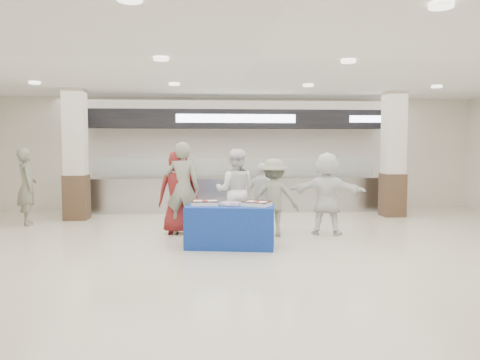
{
  "coord_description": "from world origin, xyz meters",
  "views": [
    {
      "loc": [
        -0.79,
        -7.52,
        1.8
      ],
      "look_at": [
        -0.14,
        1.6,
        1.14
      ],
      "focal_mm": 35.0,
      "sensor_mm": 36.0,
      "label": 1
    }
  ],
  "objects": [
    {
      "name": "ground",
      "position": [
        0.0,
        0.0,
        0.0
      ],
      "size": [
        14.0,
        14.0,
        0.0
      ],
      "primitive_type": "plane",
      "color": "beige",
      "rests_on": "ground"
    },
    {
      "name": "chef_tall",
      "position": [
        -0.2,
        2.15,
        0.87
      ],
      "size": [
        0.96,
        0.82,
        1.75
      ],
      "primitive_type": "imported",
      "rotation": [
        0.0,
        0.0,
        2.94
      ],
      "color": "white",
      "rests_on": "ground"
    },
    {
      "name": "column_right",
      "position": [
        4.0,
        4.2,
        1.53
      ],
      "size": [
        0.55,
        0.55,
        3.2
      ],
      "color": "#3C291B",
      "rests_on": "ground"
    },
    {
      "name": "serving_line",
      "position": [
        0.0,
        5.4,
        1.16
      ],
      "size": [
        8.7,
        0.85,
        2.8
      ],
      "color": "#AFB2B6",
      "rests_on": "ground"
    },
    {
      "name": "cupcake_tray",
      "position": [
        -0.37,
        0.76,
        0.78
      ],
      "size": [
        0.44,
        0.39,
        0.06
      ],
      "color": "#ADADB2",
      "rests_on": "display_table"
    },
    {
      "name": "column_left",
      "position": [
        -4.0,
        4.2,
        1.53
      ],
      "size": [
        0.55,
        0.55,
        3.2
      ],
      "color": "#3C291B",
      "rests_on": "ground"
    },
    {
      "name": "sheet_cake_left",
      "position": [
        -0.83,
        0.85,
        0.8
      ],
      "size": [
        0.48,
        0.38,
        0.1
      ],
      "color": "white",
      "rests_on": "display_table"
    },
    {
      "name": "soldier_a",
      "position": [
        -1.28,
        1.98,
        0.95
      ],
      "size": [
        0.77,
        0.58,
        1.9
      ],
      "primitive_type": "imported",
      "rotation": [
        0.0,
        0.0,
        2.95
      ],
      "color": "slate",
      "rests_on": "ground"
    },
    {
      "name": "civilian_maroon",
      "position": [
        -1.37,
        2.11,
        0.86
      ],
      "size": [
        0.88,
        0.6,
        1.72
      ],
      "primitive_type": "imported",
      "rotation": [
        0.0,
        0.0,
        3.2
      ],
      "color": "maroon",
      "rests_on": "ground"
    },
    {
      "name": "chef_short",
      "position": [
        0.38,
        2.25,
        0.73
      ],
      "size": [
        0.92,
        0.68,
        1.46
      ],
      "primitive_type": "imported",
      "rotation": [
        0.0,
        0.0,
        2.71
      ],
      "color": "white",
      "rests_on": "ground"
    },
    {
      "name": "civilian_white",
      "position": [
        1.65,
        1.81,
        0.84
      ],
      "size": [
        1.64,
        0.94,
        1.68
      ],
      "primitive_type": "imported",
      "rotation": [
        0.0,
        0.0,
        2.84
      ],
      "color": "white",
      "rests_on": "ground"
    },
    {
      "name": "soldier_b",
      "position": [
        0.55,
        1.75,
        0.78
      ],
      "size": [
        1.08,
        0.71,
        1.55
      ],
      "primitive_type": "imported",
      "rotation": [
        0.0,
        0.0,
        3.0
      ],
      "color": "slate",
      "rests_on": "ground"
    },
    {
      "name": "display_table",
      "position": [
        -0.38,
        0.75,
        0.38
      ],
      "size": [
        1.65,
        1.02,
        0.75
      ],
      "primitive_type": "cube",
      "rotation": [
        0.0,
        0.0,
        -0.16
      ],
      "color": "#153895",
      "rests_on": "ground"
    },
    {
      "name": "soldier_bg",
      "position": [
        -4.91,
        3.48,
        0.88
      ],
      "size": [
        0.66,
        0.76,
        1.76
      ],
      "primitive_type": "imported",
      "rotation": [
        0.0,
        0.0,
        2.01
      ],
      "color": "slate",
      "rests_on": "ground"
    },
    {
      "name": "sheet_cake_right",
      "position": [
        0.08,
        0.66,
        0.8
      ],
      "size": [
        0.57,
        0.54,
        0.1
      ],
      "color": "white",
      "rests_on": "display_table"
    }
  ]
}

